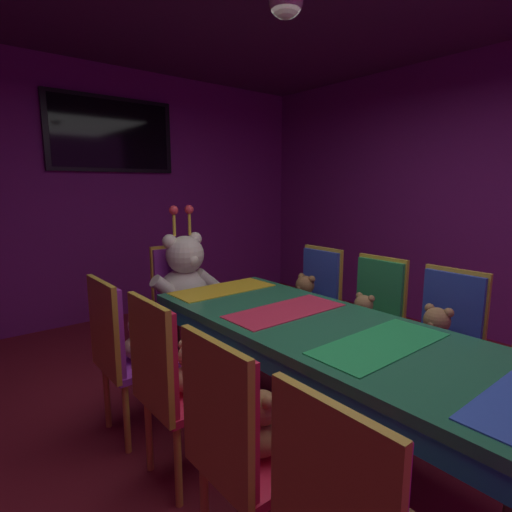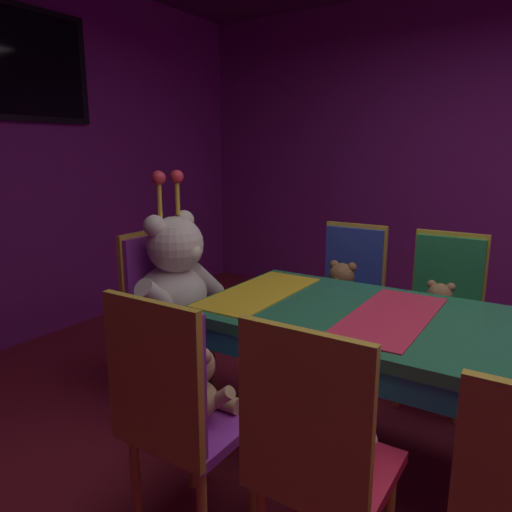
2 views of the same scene
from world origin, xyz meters
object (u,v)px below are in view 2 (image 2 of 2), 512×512
at_px(teddy_left_3, 197,387).
at_px(teddy_right_2, 438,310).
at_px(chair_right_3, 350,285).
at_px(throne_chair, 157,296).
at_px(banquet_table, 472,352).
at_px(chair_right_2, 444,300).
at_px(wall_tv, 0,60).
at_px(teddy_left_2, 333,429).
at_px(chair_left_2, 313,445).
at_px(teddy_right_3, 341,290).
at_px(chair_left_3, 170,401).
at_px(king_teddy_bear, 178,277).

distance_m(teddy_left_3, teddy_right_2, 1.54).
distance_m(chair_right_3, throne_chair, 1.23).
xyz_separation_m(banquet_table, chair_right_2, (0.86, 0.28, -0.06)).
bearing_deg(chair_right_2, throne_chair, -59.42).
distance_m(teddy_left_3, wall_tv, 2.80).
distance_m(banquet_table, teddy_right_2, 0.77).
distance_m(teddy_left_2, teddy_left_3, 0.54).
height_order(chair_left_2, chair_right_2, same).
height_order(teddy_left_2, chair_right_2, chair_right_2).
height_order(teddy_left_3, chair_right_2, chair_right_2).
relative_size(teddy_right_2, wall_tv, 0.21).
bearing_deg(teddy_left_2, chair_right_3, 20.04).
xyz_separation_m(chair_left_2, teddy_right_3, (1.55, 0.57, -0.00)).
distance_m(chair_left_2, teddy_right_2, 1.55).
distance_m(chair_right_3, teddy_right_3, 0.15).
bearing_deg(teddy_right_2, chair_right_3, -103.87).
xyz_separation_m(chair_right_3, throne_chair, (-0.86, 0.87, 0.00)).
bearing_deg(teddy_left_3, wall_tv, 72.34).
height_order(banquet_table, teddy_left_3, teddy_left_3).
distance_m(banquet_table, chair_left_3, 1.21).
distance_m(teddy_left_2, king_teddy_bear, 1.45).
bearing_deg(teddy_right_3, chair_left_2, 20.08).
distance_m(teddy_left_2, chair_left_3, 0.56).
bearing_deg(chair_left_2, throne_chair, 59.93).
bearing_deg(wall_tv, throne_chair, -90.00).
height_order(banquet_table, king_teddy_bear, king_teddy_bear).
xyz_separation_m(chair_left_2, chair_right_3, (1.69, 0.57, 0.00)).
height_order(throne_chair, wall_tv, wall_tv).
bearing_deg(teddy_right_2, throne_chair, -63.77).
xyz_separation_m(teddy_right_3, wall_tv, (-0.72, 2.24, 1.46)).
distance_m(banquet_table, teddy_left_2, 0.76).
relative_size(banquet_table, throne_chair, 2.42).
bearing_deg(chair_right_2, teddy_right_2, 0.00).
distance_m(chair_right_3, king_teddy_bear, 1.12).
relative_size(throne_chair, king_teddy_bear, 1.12).
xyz_separation_m(banquet_table, teddy_left_2, (-0.69, 0.30, -0.08)).
xyz_separation_m(throne_chair, king_teddy_bear, (0.00, -0.17, 0.14)).
bearing_deg(chair_right_2, banquet_table, 18.12).
relative_size(chair_right_2, chair_right_3, 1.00).
distance_m(chair_right_2, chair_right_3, 0.59).
bearing_deg(throne_chair, banquet_table, -0.00).
relative_size(teddy_left_3, throne_chair, 0.32).
height_order(chair_right_3, throne_chair, same).
bearing_deg(chair_right_2, teddy_left_2, -0.73).
relative_size(banquet_table, chair_left_3, 2.42).
height_order(chair_right_2, teddy_right_3, chair_right_2).
distance_m(teddy_left_2, wall_tv, 3.24).
height_order(banquet_table, chair_left_2, chair_left_2).
bearing_deg(chair_left_2, teddy_right_3, 20.08).
relative_size(banquet_table, chair_right_2, 2.42).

